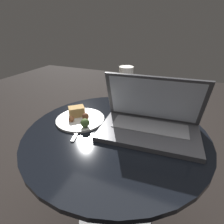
# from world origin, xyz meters

# --- Properties ---
(ground_plane) EXTENTS (6.00, 6.00, 0.00)m
(ground_plane) POSITION_xyz_m (0.00, 0.00, 0.00)
(ground_plane) COLOR black
(table) EXTENTS (0.73, 0.73, 0.57)m
(table) POSITION_xyz_m (0.00, 0.00, 0.42)
(table) COLOR #9E9EA3
(table) RESTS_ON ground_plane
(laptop) EXTENTS (0.40, 0.25, 0.22)m
(laptop) POSITION_xyz_m (0.13, 0.05, 0.62)
(laptop) COLOR #47474C
(laptop) RESTS_ON table
(beer_glass) EXTENTS (0.06, 0.06, 0.22)m
(beer_glass) POSITION_xyz_m (-0.03, 0.19, 0.68)
(beer_glass) COLOR gold
(beer_glass) RESTS_ON table
(snack_plate) EXTENTS (0.21, 0.21, 0.05)m
(snack_plate) POSITION_xyz_m (-0.18, 0.02, 0.59)
(snack_plate) COLOR silver
(snack_plate) RESTS_ON table
(fork) EXTENTS (0.06, 0.16, 0.00)m
(fork) POSITION_xyz_m (-0.14, -0.04, 0.58)
(fork) COLOR silver
(fork) RESTS_ON table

